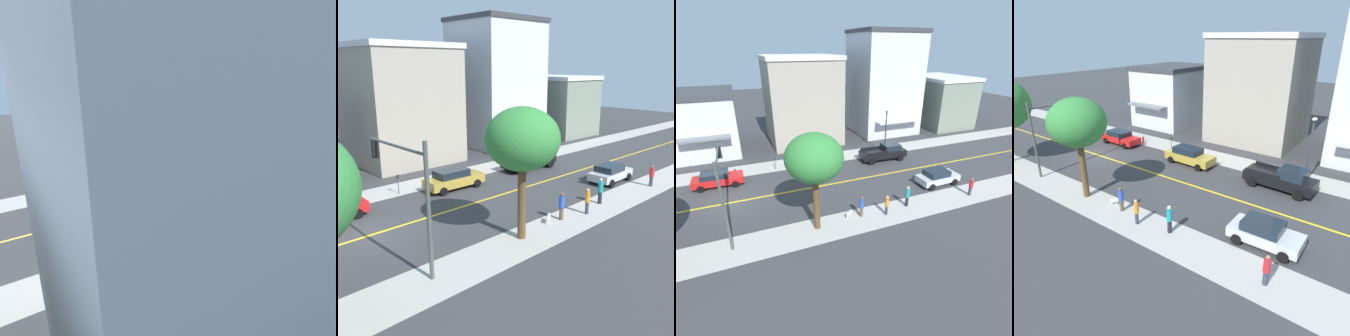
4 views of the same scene
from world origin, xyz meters
The scene contains 20 objects.
ground_plane centered at (0.00, 0.00, 0.00)m, with size 140.00×140.00×0.00m, color #38383A.
sidewalk_left centered at (-6.53, 0.00, 0.00)m, with size 3.08×126.00×0.01m, color #ADA8A0.
sidewalk_right centered at (6.53, 0.00, 0.00)m, with size 3.08×126.00×0.01m, color #ADA8A0.
road_centerline_stripe centered at (0.00, 0.00, 0.00)m, with size 0.20×126.00×0.00m, color yellow.
corner_shop_building centered at (-14.48, 22.81, 7.29)m, with size 9.86×9.15×14.56m.
street_tree_left_near centered at (6.09, -5.70, 5.39)m, with size 5.51×5.51×7.74m.
street_tree_right_corner centered at (6.16, 5.92, 5.58)m, with size 4.00×4.00×7.34m.
fire_hydrant centered at (-5.73, 0.50, 0.41)m, with size 0.44×0.24×0.83m.
parking_meter centered at (-5.56, 4.69, 0.95)m, with size 0.12×0.18×1.45m.
traffic_light_mast centered at (4.73, -0.06, 4.21)m, with size 5.23×0.32×6.37m.
street_lamp centered at (-5.56, 18.35, 3.47)m, with size 0.70×0.36×5.50m.
red_sedan_left_curb centered at (-3.82, -1.11, 0.77)m, with size 2.10×4.65×1.47m.
gold_sedan_left_curb centered at (-3.61, 8.38, 0.82)m, with size 2.10×4.79×1.58m.
silver_sedan_right_curb centered at (3.79, 18.89, 0.77)m, with size 2.12×4.15×1.47m.
black_pickup_truck centered at (-3.61, 17.16, 0.93)m, with size 2.41×5.50×1.88m.
pedestrian_teal_shirt centered at (6.11, 13.83, 0.99)m, with size 0.36×0.36×1.86m.
pedestrian_blue_shirt centered at (6.07, 9.59, 0.94)m, with size 0.36×0.36×1.78m.
pedestrian_orange_shirt centered at (6.61, 11.56, 0.94)m, with size 0.31×0.31×1.74m.
pedestrian_red_shirt centered at (6.72, 20.20, 0.90)m, with size 0.36×0.36×1.70m.
small_dog centered at (5.84, 8.62, 0.35)m, with size 0.54×0.68×0.54m.
Camera 1 is at (-21.09, 27.91, 11.51)m, focal length 30.68 mm.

